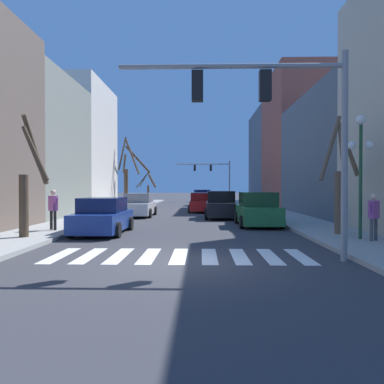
% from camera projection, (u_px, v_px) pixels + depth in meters
% --- Properties ---
extents(ground_plane, '(240.00, 240.00, 0.00)m').
position_uv_depth(ground_plane, '(177.00, 263.00, 10.11)').
color(ground_plane, '#38383D').
extents(building_row_left, '(6.00, 33.31, 11.08)m').
position_uv_depth(building_row_left, '(1.00, 135.00, 21.29)').
color(building_row_left, '#66564C').
rests_on(building_row_left, ground_plane).
extents(building_row_right, '(6.00, 52.16, 13.54)m').
position_uv_depth(building_row_right, '(324.00, 143.00, 30.79)').
color(building_row_right, '#BCB299').
rests_on(building_row_right, ground_plane).
extents(crosswalk_stripes, '(7.65, 2.60, 0.01)m').
position_uv_depth(crosswalk_stripes, '(179.00, 256.00, 11.18)').
color(crosswalk_stripes, white).
rests_on(crosswalk_stripes, ground_plane).
extents(traffic_signal_near, '(6.36, 0.28, 5.82)m').
position_uv_depth(traffic_signal_near, '(277.00, 109.00, 10.36)').
color(traffic_signal_near, gray).
rests_on(traffic_signal_near, ground_plane).
extents(traffic_signal_far, '(7.59, 0.28, 5.67)m').
position_uv_depth(traffic_signal_far, '(213.00, 172.00, 52.51)').
color(traffic_signal_far, gray).
rests_on(traffic_signal_far, ground_plane).
extents(street_lamp_right_corner, '(0.95, 0.36, 4.56)m').
position_uv_depth(street_lamp_right_corner, '(361.00, 152.00, 13.74)').
color(street_lamp_right_corner, '#1E4C2D').
rests_on(street_lamp_right_corner, sidewalk_right).
extents(car_parked_right_far, '(1.98, 4.57, 1.58)m').
position_uv_depth(car_parked_right_far, '(201.00, 203.00, 30.85)').
color(car_parked_right_far, red).
rests_on(car_parked_right_far, ground_plane).
extents(car_parked_left_mid, '(2.16, 4.23, 1.75)m').
position_uv_depth(car_parked_left_mid, '(202.00, 198.00, 41.38)').
color(car_parked_left_mid, navy).
rests_on(car_parked_left_mid, ground_plane).
extents(car_parked_right_near, '(2.13, 4.54, 1.79)m').
position_uv_depth(car_parked_right_near, '(221.00, 206.00, 24.75)').
color(car_parked_right_near, black).
rests_on(car_parked_right_near, ground_plane).
extents(car_parked_left_far, '(2.20, 4.33, 1.79)m').
position_uv_depth(car_parked_left_far, '(258.00, 210.00, 19.75)').
color(car_parked_left_far, '#236B38').
rests_on(car_parked_left_far, ground_plane).
extents(car_parked_left_near, '(2.13, 4.39, 1.60)m').
position_uv_depth(car_parked_left_near, '(103.00, 217.00, 16.52)').
color(car_parked_left_near, navy).
rests_on(car_parked_left_near, ground_plane).
extents(car_driving_away_lane, '(2.12, 4.50, 1.62)m').
position_uv_depth(car_driving_away_lane, '(139.00, 206.00, 26.15)').
color(car_driving_away_lane, silver).
rests_on(car_driving_away_lane, ground_plane).
extents(pedestrian_on_right_sidewalk, '(0.63, 0.51, 1.69)m').
position_uv_depth(pedestrian_on_right_sidewalk, '(374.00, 213.00, 13.26)').
color(pedestrian_on_right_sidewalk, '#4C4C51').
rests_on(pedestrian_on_right_sidewalk, sidewalk_right).
extents(pedestrian_waiting_at_curb, '(0.67, 0.55, 1.80)m').
position_uv_depth(pedestrian_waiting_at_curb, '(53.00, 206.00, 16.62)').
color(pedestrian_waiting_at_curb, black).
rests_on(pedestrian_waiting_at_curb, sidewalk_left).
extents(street_tree_left_near, '(3.10, 3.06, 6.87)m').
position_uv_depth(street_tree_left_near, '(128.00, 175.00, 37.05)').
color(street_tree_left_near, '#473828').
rests_on(street_tree_left_near, sidewalk_left).
extents(street_tree_right_near, '(2.27, 2.10, 4.83)m').
position_uv_depth(street_tree_right_near, '(340.00, 180.00, 15.19)').
color(street_tree_right_near, brown).
rests_on(street_tree_right_near, sidewalk_right).
extents(street_tree_right_mid, '(2.36, 2.21, 3.71)m').
position_uv_depth(street_tree_right_mid, '(148.00, 187.00, 45.19)').
color(street_tree_right_mid, brown).
rests_on(street_tree_right_mid, sidewalk_left).
extents(street_tree_left_far, '(1.35, 2.06, 4.72)m').
position_uv_depth(street_tree_left_far, '(28.00, 184.00, 14.38)').
color(street_tree_left_far, '#473828').
rests_on(street_tree_left_far, sidewalk_left).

